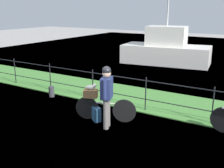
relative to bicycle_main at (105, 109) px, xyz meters
name	(u,v)px	position (x,y,z in m)	size (l,w,h in m)	color
ground_plane	(74,130)	(-0.34, -0.95, -0.35)	(60.00, 60.00, 0.00)	#9E9993
grass_strip	(131,97)	(-0.34, 2.27, -0.34)	(27.00, 2.40, 0.03)	#478438
harbor_water	(192,62)	(-0.34, 10.04, -0.35)	(30.00, 30.00, 0.00)	#60849E
iron_fence	(118,87)	(-0.34, 1.30, 0.28)	(18.04, 0.04, 1.08)	black
bicycle_main	(105,109)	(0.00, 0.00, 0.00)	(1.67, 0.62, 0.66)	black
wooden_crate	(91,93)	(-0.38, -0.13, 0.43)	(0.38, 0.25, 0.23)	brown
terrier_dog	(91,87)	(-0.36, -0.12, 0.62)	(0.32, 0.22, 0.18)	silver
cyclist_person	(107,92)	(0.31, -0.37, 0.65)	(0.38, 0.52, 1.68)	slate
backpack_on_paving	(96,114)	(-0.17, -0.17, -0.15)	(0.28, 0.18, 0.40)	#28517A
mooring_bollard	(52,92)	(-2.82, 0.80, -0.16)	(0.20, 0.20, 0.38)	#38383D
moored_boat_near	(166,50)	(-1.57, 8.79, 0.43)	(5.08, 2.67, 3.72)	silver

